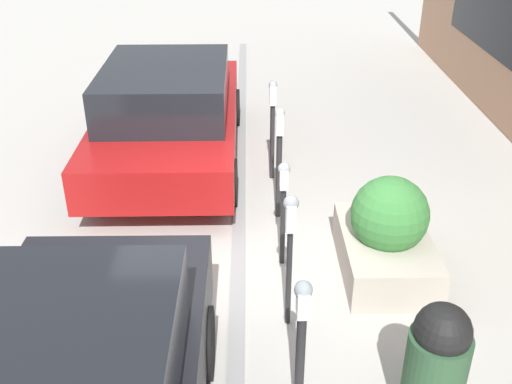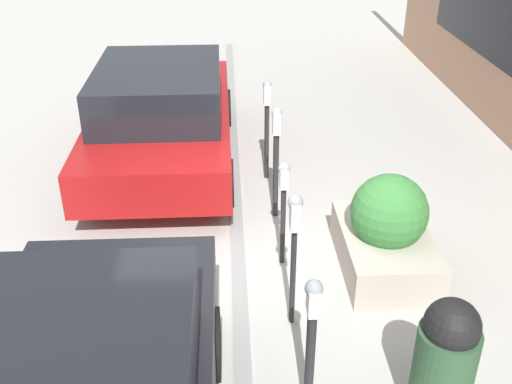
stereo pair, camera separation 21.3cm
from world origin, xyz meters
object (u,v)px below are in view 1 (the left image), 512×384
(trash_bin, at_px, (436,367))
(parking_meter_middle, at_px, (284,194))
(parking_meter_farthest, at_px, (273,117))
(planter_box, at_px, (387,235))
(parking_meter_fourth, at_px, (279,150))
(parking_meter_second, at_px, (290,233))
(parked_car_middle, at_px, (169,113))
(parking_meter_nearest, at_px, (301,331))

(trash_bin, bearing_deg, parking_meter_middle, 25.17)
(parking_meter_farthest, relative_size, planter_box, 0.97)
(parking_meter_fourth, xyz_separation_m, parking_meter_farthest, (1.09, 0.04, 0.02))
(parking_meter_farthest, relative_size, trash_bin, 1.24)
(parking_meter_middle, height_order, parking_meter_fourth, parking_meter_fourth)
(parking_meter_second, xyz_separation_m, parking_meter_middle, (1.03, 0.00, -0.15))
(planter_box, height_order, parked_car_middle, parked_car_middle)
(parking_meter_middle, bearing_deg, parked_car_middle, 29.77)
(parking_meter_second, distance_m, parking_meter_fourth, 2.09)
(parked_car_middle, relative_size, trash_bin, 3.83)
(planter_box, bearing_deg, parking_meter_farthest, 26.91)
(planter_box, xyz_separation_m, parked_car_middle, (2.90, 2.70, 0.32))
(parking_meter_fourth, bearing_deg, parked_car_middle, 43.01)
(parking_meter_fourth, bearing_deg, parking_meter_middle, 179.84)
(parking_meter_middle, xyz_separation_m, trash_bin, (-2.27, -1.06, -0.30))
(parked_car_middle, bearing_deg, parking_meter_farthest, -111.46)
(parking_meter_second, distance_m, parking_meter_farthest, 3.17)
(planter_box, bearing_deg, trash_bin, 178.08)
(parked_car_middle, xyz_separation_m, trash_bin, (-5.00, -2.63, -0.19))
(parking_meter_middle, height_order, parked_car_middle, parked_car_middle)
(parked_car_middle, height_order, trash_bin, parked_car_middle)
(planter_box, height_order, trash_bin, trash_bin)
(parking_meter_fourth, distance_m, trash_bin, 3.50)
(parking_meter_fourth, xyz_separation_m, parked_car_middle, (1.68, 1.56, -0.14))
(parking_meter_second, distance_m, parked_car_middle, 4.08)
(planter_box, xyz_separation_m, trash_bin, (-2.10, 0.07, 0.13))
(parking_meter_fourth, bearing_deg, parking_meter_nearest, -179.60)
(parking_meter_second, height_order, parking_meter_middle, parking_meter_second)
(parking_meter_middle, bearing_deg, parking_meter_nearest, -179.32)
(parking_meter_fourth, bearing_deg, parking_meter_second, 179.98)
(parking_meter_nearest, distance_m, parked_car_middle, 5.10)
(parked_car_middle, bearing_deg, planter_box, -137.46)
(parking_meter_farthest, bearing_deg, parking_meter_fourth, -177.83)
(parking_meter_nearest, relative_size, planter_box, 0.87)
(parking_meter_farthest, distance_m, planter_box, 2.64)
(parking_meter_fourth, relative_size, planter_box, 0.98)
(parking_meter_nearest, xyz_separation_m, planter_box, (1.95, -1.11, -0.39))
(parking_meter_nearest, xyz_separation_m, parking_meter_middle, (2.12, 0.03, 0.05))
(trash_bin, bearing_deg, parking_meter_fourth, 17.74)
(parking_meter_middle, height_order, trash_bin, parking_meter_middle)
(parking_meter_second, bearing_deg, parking_meter_farthest, 0.73)
(parking_meter_nearest, height_order, parking_meter_farthest, parking_meter_farthest)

